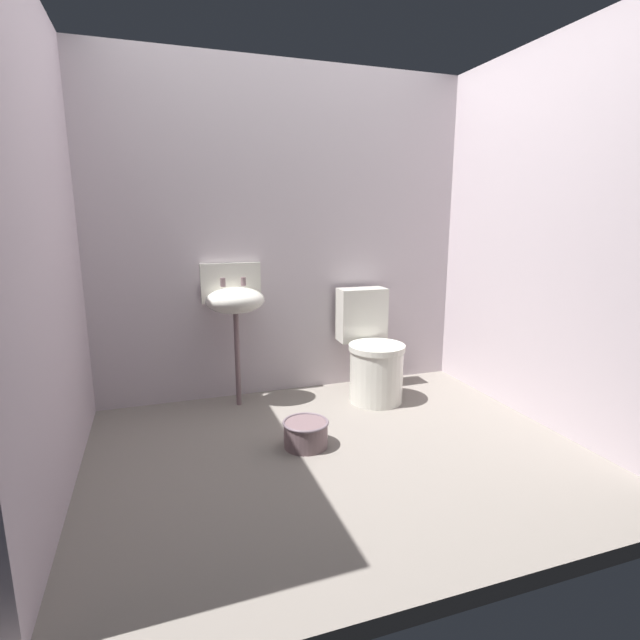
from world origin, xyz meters
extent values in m
cube|color=gray|center=(0.00, 0.00, -0.04)|extent=(3.14, 2.41, 0.08)
cube|color=#C0B3BA|center=(0.00, 1.05, 1.18)|extent=(3.14, 0.10, 2.36)
cube|color=#C2AFBB|center=(-1.42, 0.10, 1.18)|extent=(0.10, 2.21, 2.36)
cube|color=beige|center=(1.42, 0.10, 1.18)|extent=(0.10, 2.21, 2.36)
cylinder|color=silver|center=(0.53, 0.56, 0.19)|extent=(0.39, 0.39, 0.38)
cylinder|color=silver|center=(0.53, 0.56, 0.40)|extent=(0.41, 0.41, 0.04)
cube|color=silver|center=(0.54, 0.86, 0.58)|extent=(0.37, 0.19, 0.40)
cylinder|color=#6F585B|center=(-0.42, 0.81, 0.33)|extent=(0.04, 0.04, 0.66)
ellipsoid|color=silver|center=(-0.42, 0.81, 0.75)|extent=(0.40, 0.32, 0.18)
cube|color=silver|center=(-0.42, 0.98, 0.85)|extent=(0.42, 0.04, 0.28)
cylinder|color=#6F585B|center=(-0.49, 0.87, 0.87)|extent=(0.04, 0.04, 0.06)
cylinder|color=#6F585B|center=(-0.35, 0.87, 0.87)|extent=(0.04, 0.04, 0.06)
cylinder|color=#6F585B|center=(-0.16, 0.05, 0.07)|extent=(0.25, 0.25, 0.15)
torus|color=#6C5B63|center=(-0.16, 0.05, 0.15)|extent=(0.27, 0.27, 0.02)
camera|label=1|loc=(-0.92, -2.44, 1.31)|focal=27.16mm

